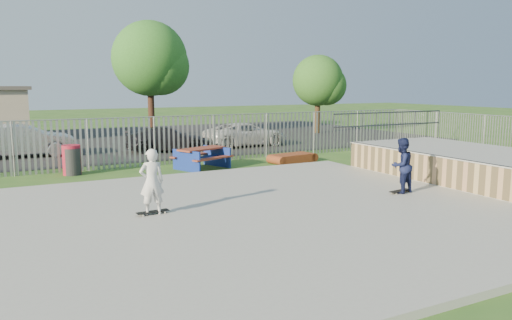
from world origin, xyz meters
name	(u,v)px	position (x,y,z in m)	size (l,w,h in m)	color
ground	(220,221)	(0.00, 0.00, 0.00)	(120.00, 120.00, 0.00)	#27541C
concrete_slab	(220,218)	(0.00, 0.00, 0.07)	(15.00, 12.00, 0.15)	#9C9C97
quarter_pipe	(460,164)	(9.50, 1.04, 0.56)	(5.50, 7.05, 2.19)	tan
fence	(192,155)	(1.00, 4.59, 1.00)	(26.04, 16.02, 2.00)	gray
picnic_table	(202,158)	(2.44, 7.42, 0.42)	(2.41, 2.22, 0.83)	maroon
funbox	(293,158)	(6.46, 7.14, 0.18)	(1.93, 1.19, 0.36)	maroon
trash_bin_red	(72,160)	(-2.30, 8.38, 0.55)	(0.66, 0.66, 1.10)	maroon
trash_bin_grey	(72,162)	(-2.29, 8.30, 0.49)	(0.59, 0.59, 0.98)	#252527
parking_lot	(89,142)	(0.00, 19.00, 0.01)	(40.00, 18.00, 0.02)	black
car_silver	(24,141)	(-3.63, 14.07, 0.77)	(1.58, 4.54, 1.49)	#B3B3B8
car_dark	(167,139)	(2.77, 12.91, 0.62)	(1.68, 4.13, 1.20)	black
car_white	(246,134)	(7.19, 13.12, 0.64)	(2.07, 4.50, 1.25)	silver
tree_mid	(150,59)	(4.16, 20.63, 4.90)	(4.71, 4.71, 7.27)	#3C2318
tree_right	(318,81)	(14.77, 17.44, 3.55)	(3.42, 3.42, 5.28)	#46301C
skateboard_a	(400,192)	(5.71, -0.09, 0.19)	(0.82, 0.33, 0.08)	black
skateboard_b	(153,213)	(-1.41, 0.87, 0.19)	(0.82, 0.27, 0.08)	black
skater_navy	(401,166)	(5.71, -0.09, 0.96)	(0.79, 0.61, 1.62)	#141A3E
skater_white	(152,182)	(-1.41, 0.87, 0.96)	(0.59, 0.39, 1.62)	silver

